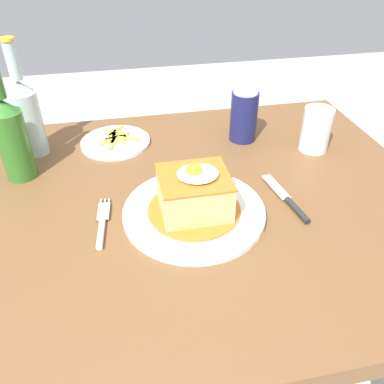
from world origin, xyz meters
name	(u,v)px	position (x,y,z in m)	size (l,w,h in m)	color
dining_table	(160,244)	(0.00, 0.00, 0.61)	(1.15, 0.81, 0.73)	brown
main_plate	(194,211)	(0.06, -0.06, 0.74)	(0.27, 0.27, 0.02)	white
sandwich_meal	(194,194)	(0.06, -0.06, 0.78)	(0.18, 0.18, 0.10)	#C66B23
fork	(102,226)	(-0.11, -0.06, 0.74)	(0.03, 0.14, 0.01)	silver
knife	(291,203)	(0.26, -0.07, 0.74)	(0.04, 0.17, 0.01)	#262628
soda_can	(244,116)	(0.25, 0.22, 0.79)	(0.07, 0.07, 0.12)	#191E51
beer_bottle_clear	(26,114)	(-0.26, 0.25, 0.83)	(0.06, 0.06, 0.27)	#ADC6CC
beer_bottle_green	(11,135)	(-0.28, 0.15, 0.83)	(0.06, 0.06, 0.27)	#2D6B23
drinking_glass	(315,132)	(0.40, 0.13, 0.78)	(0.07, 0.07, 0.10)	#3F2314
side_plate_fries	(116,142)	(-0.07, 0.26, 0.74)	(0.17, 0.17, 0.02)	white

